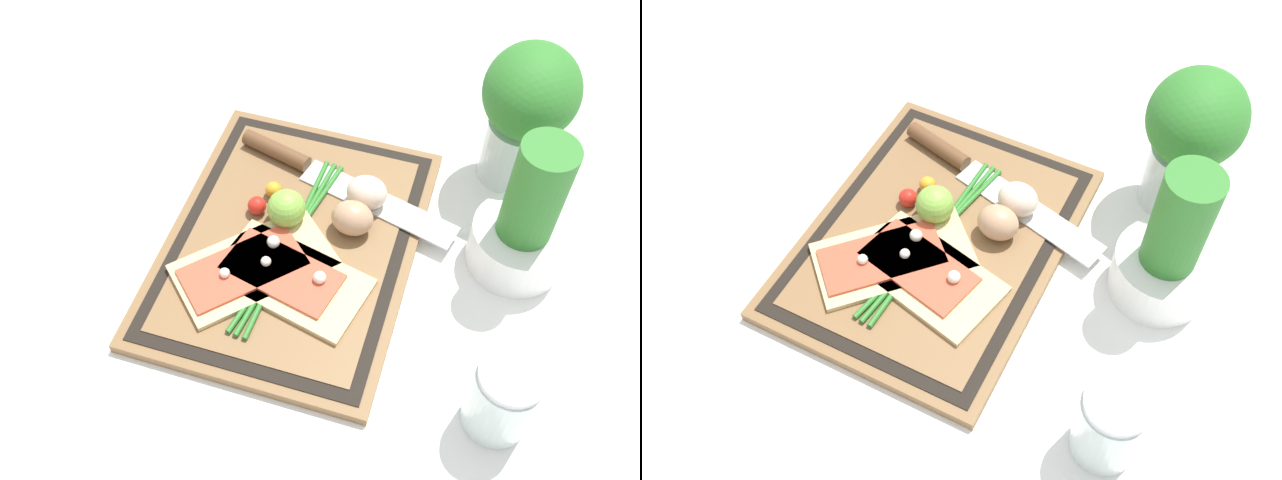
% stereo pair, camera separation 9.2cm
% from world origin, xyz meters
% --- Properties ---
extents(ground_plane, '(6.00, 6.00, 0.00)m').
position_xyz_m(ground_plane, '(0.00, 0.00, 0.00)').
color(ground_plane, white).
extents(cutting_board, '(0.40, 0.31, 0.02)m').
position_xyz_m(cutting_board, '(0.00, 0.00, 0.01)').
color(cutting_board, brown).
rests_on(cutting_board, ground_plane).
extents(pizza_slice_near, '(0.21, 0.21, 0.02)m').
position_xyz_m(pizza_slice_near, '(0.05, -0.03, 0.02)').
color(pizza_slice_near, '#DBBC7F').
rests_on(pizza_slice_near, cutting_board).
extents(pizza_slice_far, '(0.14, 0.20, 0.02)m').
position_xyz_m(pizza_slice_far, '(0.06, 0.02, 0.02)').
color(pizza_slice_far, '#DBBC7F').
rests_on(pizza_slice_far, cutting_board).
extents(knife, '(0.11, 0.32, 0.02)m').
position_xyz_m(knife, '(-0.12, -0.01, 0.03)').
color(knife, silver).
rests_on(knife, cutting_board).
extents(egg_brown, '(0.04, 0.05, 0.04)m').
position_xyz_m(egg_brown, '(-0.04, 0.07, 0.04)').
color(egg_brown, tan).
rests_on(egg_brown, cutting_board).
extents(egg_pink, '(0.04, 0.05, 0.04)m').
position_xyz_m(egg_pink, '(-0.09, 0.07, 0.04)').
color(egg_pink, beige).
rests_on(egg_pink, cutting_board).
extents(lime, '(0.05, 0.05, 0.05)m').
position_xyz_m(lime, '(-0.03, -0.02, 0.04)').
color(lime, '#7FB742').
rests_on(lime, cutting_board).
extents(cherry_tomato_red, '(0.02, 0.02, 0.02)m').
position_xyz_m(cherry_tomato_red, '(-0.03, -0.06, 0.03)').
color(cherry_tomato_red, red).
rests_on(cherry_tomato_red, cutting_board).
extents(cherry_tomato_yellow, '(0.02, 0.02, 0.02)m').
position_xyz_m(cherry_tomato_yellow, '(-0.06, -0.05, 0.03)').
color(cherry_tomato_yellow, gold).
rests_on(cherry_tomato_yellow, cutting_board).
extents(scallion_bunch, '(0.29, 0.06, 0.01)m').
position_xyz_m(scallion_bunch, '(0.01, -0.00, 0.02)').
color(scallion_bunch, '#2D7528').
rests_on(scallion_bunch, cutting_board).
extents(herb_pot, '(0.12, 0.12, 0.20)m').
position_xyz_m(herb_pot, '(-0.07, 0.27, 0.07)').
color(herb_pot, white).
rests_on(herb_pot, ground_plane).
extents(sauce_jar, '(0.07, 0.07, 0.11)m').
position_xyz_m(sauce_jar, '(0.15, 0.28, 0.05)').
color(sauce_jar, silver).
rests_on(sauce_jar, ground_plane).
extents(herb_glass, '(0.14, 0.12, 0.21)m').
position_xyz_m(herb_glass, '(-0.21, 0.24, 0.12)').
color(herb_glass, silver).
rests_on(herb_glass, ground_plane).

